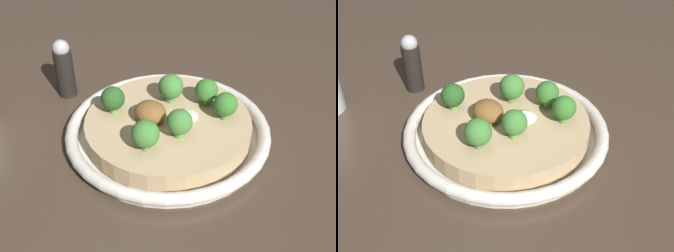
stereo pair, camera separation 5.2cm
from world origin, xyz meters
TOP-DOWN VIEW (x-y plane):
  - ground_plane at (0.00, 0.00)m, footprint 6.00×6.00m
  - risotto_bowl at (0.00, 0.00)m, footprint 0.30×0.30m
  - cheese_sprinkle at (-0.02, -0.02)m, footprint 0.04×0.04m
  - crispy_onion_garnish at (0.02, 0.02)m, footprint 0.05×0.04m
  - broccoli_front_right at (0.02, -0.04)m, footprint 0.04×0.04m
  - broccoli_back_right at (0.08, 0.03)m, footprint 0.04×0.04m
  - broccoli_back at (-0.02, 0.07)m, footprint 0.04×0.04m
  - broccoli_front at (-0.03, -0.07)m, footprint 0.04×0.04m
  - broccoli_front_left at (-0.07, -0.05)m, footprint 0.04×0.04m
  - broccoli_back_left at (-0.04, 0.03)m, footprint 0.04×0.04m
  - pepper_shaker at (0.21, 0.00)m, footprint 0.03×0.03m

SIDE VIEW (x-z plane):
  - ground_plane at x=0.00m, z-range 0.00..0.00m
  - risotto_bowl at x=0.00m, z-range 0.00..0.03m
  - cheese_sprinkle at x=-0.02m, z-range 0.04..0.05m
  - crispy_onion_garnish at x=0.02m, z-range 0.04..0.07m
  - pepper_shaker at x=0.21m, z-range 0.00..0.10m
  - broccoli_front_left at x=-0.07m, z-range 0.04..0.08m
  - broccoli_back_left at x=-0.04m, z-range 0.04..0.08m
  - broccoli_front at x=-0.03m, z-range 0.04..0.08m
  - broccoli_back_right at x=0.08m, z-range 0.04..0.08m
  - broccoli_back at x=-0.02m, z-range 0.04..0.08m
  - broccoli_front_right at x=0.02m, z-range 0.04..0.08m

